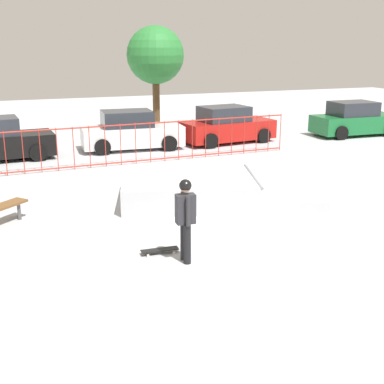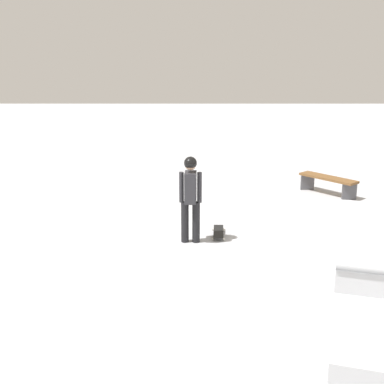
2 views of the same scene
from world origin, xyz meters
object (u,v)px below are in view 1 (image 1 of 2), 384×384
skate_ramp (206,190)px  skateboard (160,250)px  parked_car_white (131,132)px  parked_car_red (227,126)px  skater (185,214)px  parked_car_green (355,120)px  distant_tree (155,56)px

skate_ramp → skateboard: (-2.32, -3.12, -0.24)m
parked_car_white → parked_car_red: (4.32, -0.03, 0.00)m
skater → parked_car_green: (12.61, 11.07, -0.28)m
distant_tree → parked_car_green: bearing=-24.2°
parked_car_white → parked_car_green: same height
skateboard → parked_car_green: (12.98, 10.50, 0.65)m
skater → distant_tree: size_ratio=0.34×
skater → parked_car_white: size_ratio=0.41×
parked_car_white → distant_tree: (2.14, 3.38, 2.94)m
skate_ramp → skateboard: 3.90m
parked_car_green → distant_tree: distant_tree is taller
parked_car_red → parked_car_white: bearing=172.4°
skateboard → distant_tree: distant_tree is taller
parked_car_red → parked_car_green: (6.46, -0.47, 0.00)m
parked_car_white → parked_car_green: (10.77, -0.51, 0.00)m
skater → parked_car_red: (6.15, 11.55, -0.28)m
parked_car_white → distant_tree: bearing=61.5°
parked_car_red → skate_ramp: bearing=-125.3°
skater → skateboard: skater is taller
parked_car_white → distant_tree: distant_tree is taller
parked_car_white → parked_car_green: bearing=1.2°
distant_tree → parked_car_red: bearing=-57.4°
skate_ramp → parked_car_green: 12.97m
parked_car_green → skater: bearing=-137.0°
parked_car_green → parked_car_white: bearing=179.0°
skate_ramp → distant_tree: distant_tree is taller
skate_ramp → distant_tree: 11.92m
parked_car_white → parked_car_red: 4.32m
parked_car_red → distant_tree: distant_tree is taller
skater → parked_car_red: skater is taller
skate_ramp → skateboard: size_ratio=7.31×
skater → distant_tree: bearing=77.9°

